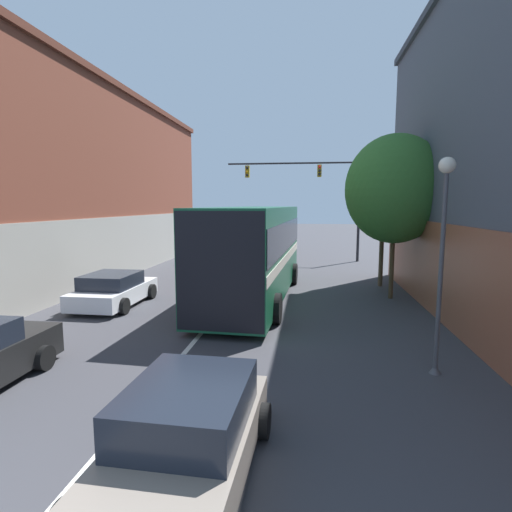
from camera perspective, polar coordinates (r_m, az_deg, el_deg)
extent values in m
cube|color=silver|center=(16.82, -3.36, -5.72)|extent=(0.14, 42.64, 0.01)
cube|color=brown|center=(24.56, -27.02, 9.19)|extent=(8.37, 24.10, 9.87)
cube|color=#9E998E|center=(22.57, -17.85, 1.39)|extent=(0.24, 23.62, 3.20)
cube|color=#542A1E|center=(25.24, -27.69, 20.09)|extent=(8.70, 24.34, 0.30)
cube|color=#995138|center=(13.37, 26.78, -2.94)|extent=(0.24, 19.34, 3.20)
cube|color=#145133|center=(16.03, -0.19, 0.76)|extent=(3.05, 10.70, 3.48)
cube|color=black|center=(15.97, -0.19, 3.00)|extent=(3.09, 10.49, 1.11)
cube|color=beige|center=(16.07, -0.19, -0.22)|extent=(3.08, 10.60, 0.35)
cube|color=black|center=(10.94, -5.22, -2.35)|extent=(2.51, 0.18, 3.34)
cylinder|color=black|center=(19.69, -2.20, -2.32)|extent=(0.35, 1.01, 1.00)
cylinder|color=black|center=(19.30, 5.42, -2.55)|extent=(0.35, 1.01, 1.00)
cylinder|color=black|center=(13.48, -8.28, -6.91)|extent=(0.35, 1.01, 1.00)
cylinder|color=black|center=(12.91, 2.91, -7.49)|extent=(0.35, 1.01, 1.00)
cube|color=slate|center=(6.15, -10.30, -25.95)|extent=(1.87, 4.07, 0.56)
cube|color=black|center=(6.05, -9.62, -20.14)|extent=(1.67, 2.14, 0.60)
cylinder|color=black|center=(7.52, -13.83, -20.76)|extent=(0.24, 0.58, 0.57)
cylinder|color=black|center=(7.07, 0.96, -22.47)|extent=(0.24, 0.58, 0.57)
cube|color=silver|center=(16.18, -19.55, -5.03)|extent=(1.89, 3.92, 0.58)
cube|color=black|center=(15.91, -19.96, -3.27)|extent=(1.73, 2.05, 0.50)
cylinder|color=black|center=(17.70, -20.49, -4.56)|extent=(0.22, 0.59, 0.59)
cylinder|color=black|center=(16.87, -14.71, -4.90)|extent=(0.22, 0.59, 0.59)
cylinder|color=black|center=(15.68, -24.73, -6.27)|extent=(0.22, 0.59, 0.59)
cylinder|color=black|center=(14.73, -18.37, -6.81)|extent=(0.22, 0.59, 0.59)
cylinder|color=black|center=(10.69, -28.02, -12.72)|extent=(0.22, 0.58, 0.58)
cylinder|color=black|center=(27.60, 14.49, 6.34)|extent=(0.18, 0.18, 6.87)
cylinder|color=black|center=(27.57, 5.30, 13.06)|extent=(8.84, 0.12, 0.12)
cube|color=#9E8419|center=(27.50, 9.05, 11.93)|extent=(0.28, 0.24, 0.80)
sphere|color=red|center=(27.37, 9.07, 12.47)|extent=(0.18, 0.18, 0.18)
sphere|color=black|center=(27.35, 9.06, 11.96)|extent=(0.18, 0.18, 0.18)
sphere|color=black|center=(27.33, 9.05, 11.44)|extent=(0.18, 0.18, 0.18)
cube|color=#9E8419|center=(27.82, -1.24, 11.96)|extent=(0.28, 0.24, 0.80)
sphere|color=black|center=(27.70, -1.29, 12.50)|extent=(0.18, 0.18, 0.18)
sphere|color=orange|center=(27.68, -1.29, 11.99)|extent=(0.18, 0.18, 0.18)
sphere|color=black|center=(27.66, -1.29, 11.48)|extent=(0.18, 0.18, 0.18)
cone|color=#47474C|center=(10.24, 24.20, -14.52)|extent=(0.26, 0.26, 0.20)
cylinder|color=#47474C|center=(9.67, 24.87, -2.55)|extent=(0.10, 0.10, 4.51)
sphere|color=#EFE5CC|center=(9.59, 25.65, 11.61)|extent=(0.35, 0.35, 0.35)
cylinder|color=#4C3823|center=(17.08, 18.82, -1.22)|extent=(0.18, 0.18, 2.75)
ellipsoid|color=#38702D|center=(16.92, 19.25, 9.00)|extent=(3.91, 3.52, 4.30)
cylinder|color=brown|center=(19.53, 17.46, 0.31)|extent=(0.20, 0.20, 3.06)
ellipsoid|color=#4C843D|center=(19.40, 17.78, 8.57)|extent=(3.00, 2.70, 3.31)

